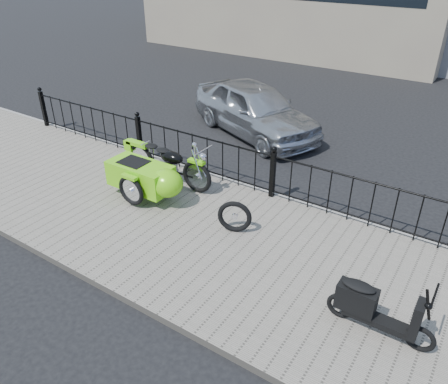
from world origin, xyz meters
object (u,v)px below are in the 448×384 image
Objects in this scene: motorcycle_sidecar at (152,175)px; sedan_car at (255,109)px; scooter at (373,308)px; spare_tire at (235,217)px.

sedan_car is (-0.12, 4.20, 0.10)m from motorcycle_sidecar.
motorcycle_sidecar is 4.78m from scooter.
spare_tire is 4.86m from sedan_car.
scooter is (4.66, -1.07, -0.11)m from motorcycle_sidecar.
scooter is 2.31× the size of spare_tire.
sedan_car is at bearing 132.16° from scooter.
motorcycle_sidecar is at bearing 175.47° from spare_tire.
scooter is at bearing -114.98° from sedan_car.
motorcycle_sidecar is 3.77× the size of spare_tire.
scooter is at bearing -12.98° from motorcycle_sidecar.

